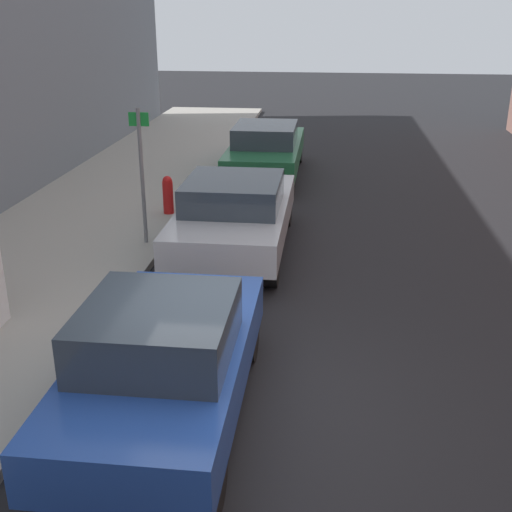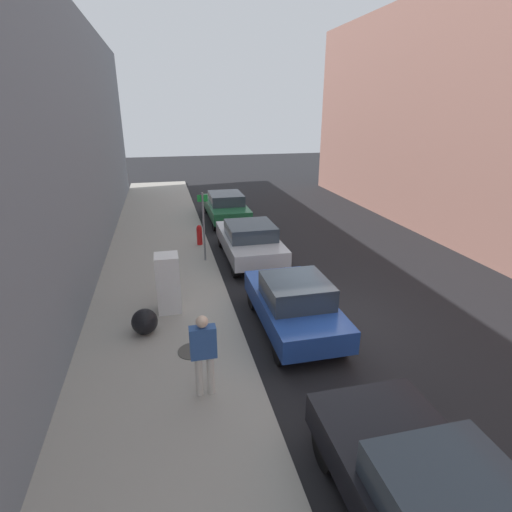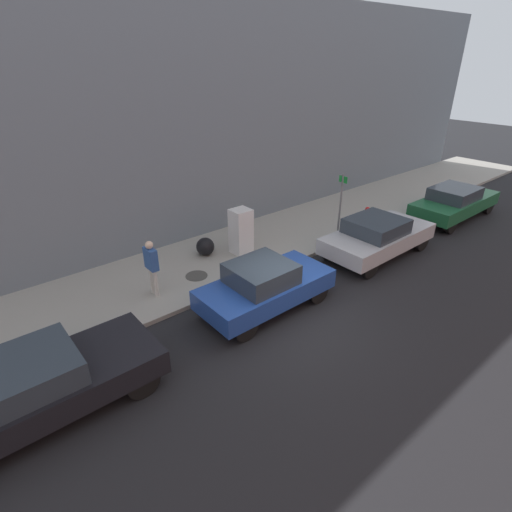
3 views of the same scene
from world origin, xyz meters
The scene contains 11 objects.
ground_plane centered at (0.00, 0.00, 0.00)m, with size 80.00×80.00×0.00m, color black.
sidewalk_slab centered at (-4.08, 0.00, 0.07)m, with size 3.93×44.00×0.13m, color #9E998E.
discarded_refrigerator centered at (-3.83, 1.34, 0.94)m, with size 0.62×0.67×1.61m.
manhole_cover centered at (-3.39, -0.83, 0.14)m, with size 0.70×0.70×0.02m, color #47443F.
street_sign_post centered at (-2.46, 4.96, 1.53)m, with size 0.36×0.07×2.49m.
fire_hydrant centered at (-2.48, 6.78, 0.55)m, with size 0.22×0.22×0.81m.
trash_bag centered at (-4.47, 0.24, 0.45)m, with size 0.64×0.64×0.64m, color black.
pedestrian_walking_far centered at (-3.27, -2.33, 1.12)m, with size 0.49×0.23×1.70m.
parked_hatchback_blue centered at (-0.79, -0.21, 0.74)m, with size 1.72×3.87×1.45m.
parked_sedan_silver centered at (-0.79, 5.04, 0.75)m, with size 1.90×4.38×1.42m.
parked_sedan_green centered at (-0.79, 10.68, 0.75)m, with size 1.78×4.71×1.42m.
Camera 2 is at (-3.76, -8.74, 5.37)m, focal length 28.00 mm.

